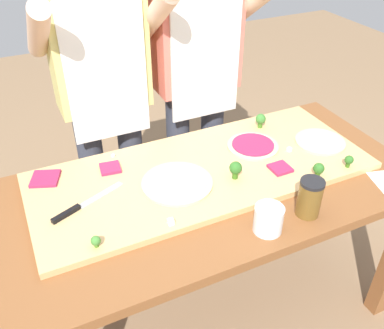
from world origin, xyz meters
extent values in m
plane|color=#896B4C|center=(0.00, 0.00, 0.00)|extent=(8.00, 8.00, 0.00)
cube|color=brown|center=(-0.76, 0.33, 0.37)|extent=(0.07, 0.07, 0.74)
cube|color=brown|center=(0.76, 0.33, 0.37)|extent=(0.07, 0.07, 0.74)
cube|color=brown|center=(0.00, 0.00, 0.76)|extent=(1.63, 0.79, 0.04)
cube|color=tan|center=(0.00, 0.08, 0.80)|extent=(1.35, 0.55, 0.03)
cube|color=#B7BABF|center=(-0.41, 0.09, 0.81)|extent=(0.18, 0.09, 0.00)
cube|color=black|center=(-0.55, 0.03, 0.82)|extent=(0.11, 0.06, 0.02)
cylinder|color=beige|center=(0.55, 0.04, 0.81)|extent=(0.21, 0.21, 0.01)
cylinder|color=beige|center=(0.55, 0.04, 0.82)|extent=(0.18, 0.18, 0.01)
cylinder|color=beige|center=(0.26, 0.13, 0.81)|extent=(0.22, 0.22, 0.01)
cylinder|color=#9E234C|center=(0.26, 0.13, 0.82)|extent=(0.18, 0.18, 0.01)
cylinder|color=beige|center=(-0.13, 0.03, 0.81)|extent=(0.27, 0.27, 0.01)
cylinder|color=silver|center=(-0.13, 0.03, 0.82)|extent=(0.22, 0.22, 0.01)
cube|color=#9E234C|center=(-0.58, 0.27, 0.81)|extent=(0.13, 0.13, 0.01)
cube|color=#9E234C|center=(-0.33, 0.23, 0.81)|extent=(0.09, 0.09, 0.01)
cube|color=#9E234C|center=(0.27, -0.05, 0.81)|extent=(0.08, 0.08, 0.01)
cylinder|color=#3F7220|center=(0.38, 0.26, 0.82)|extent=(0.02, 0.02, 0.03)
sphere|color=#38752D|center=(0.38, 0.26, 0.85)|extent=(0.05, 0.05, 0.05)
cylinder|color=#487A23|center=(-0.49, -0.15, 0.82)|extent=(0.01, 0.01, 0.01)
sphere|color=#427F33|center=(-0.49, -0.15, 0.83)|extent=(0.03, 0.03, 0.03)
cylinder|color=#366618|center=(0.38, -0.15, 0.82)|extent=(0.02, 0.02, 0.02)
sphere|color=#2D6623|center=(0.38, -0.15, 0.84)|extent=(0.04, 0.04, 0.04)
cylinder|color=#366618|center=(0.53, -0.15, 0.82)|extent=(0.02, 0.02, 0.02)
sphere|color=#2D6623|center=(0.53, -0.15, 0.84)|extent=(0.04, 0.04, 0.04)
cylinder|color=#366618|center=(0.08, -0.03, 0.82)|extent=(0.02, 0.02, 0.03)
sphere|color=#2D6623|center=(0.08, -0.03, 0.86)|extent=(0.05, 0.05, 0.05)
cube|color=silver|center=(0.38, 0.04, 0.82)|extent=(0.02, 0.02, 0.02)
cube|color=white|center=(-0.30, 0.31, 0.81)|extent=(0.02, 0.02, 0.01)
cube|color=white|center=(-0.24, -0.16, 0.82)|extent=(0.02, 0.02, 0.02)
cylinder|color=white|center=(0.06, -0.30, 0.83)|extent=(0.10, 0.10, 0.10)
cylinder|color=white|center=(0.06, -0.30, 0.81)|extent=(0.09, 0.09, 0.05)
cylinder|color=brown|center=(0.23, -0.29, 0.85)|extent=(0.08, 0.08, 0.13)
cylinder|color=black|center=(0.23, -0.29, 0.92)|extent=(0.08, 0.08, 0.01)
cylinder|color=#333847|center=(-0.34, 0.61, 0.45)|extent=(0.12, 0.12, 0.90)
cylinder|color=#333847|center=(-0.14, 0.61, 0.45)|extent=(0.12, 0.12, 0.90)
cube|color=#D1C670|center=(-0.24, 0.61, 1.18)|extent=(0.40, 0.20, 0.55)
cube|color=white|center=(-0.24, 0.50, 1.09)|extent=(0.34, 0.01, 0.60)
cylinder|color=#DBB293|center=(-0.47, 0.51, 1.30)|extent=(0.08, 0.39, 0.31)
cylinder|color=#DBB293|center=(-0.01, 0.51, 1.30)|extent=(0.08, 0.39, 0.31)
cylinder|color=#333847|center=(0.12, 0.61, 0.45)|extent=(0.12, 0.12, 0.90)
cylinder|color=#333847|center=(0.32, 0.61, 0.45)|extent=(0.12, 0.12, 0.90)
cube|color=#DB6B5B|center=(0.22, 0.61, 1.18)|extent=(0.40, 0.20, 0.55)
cube|color=white|center=(0.22, 0.50, 1.09)|extent=(0.34, 0.01, 0.60)
cylinder|color=#DBB293|center=(-0.01, 0.51, 1.30)|extent=(0.08, 0.39, 0.31)
cylinder|color=#DBB293|center=(0.45, 0.51, 1.30)|extent=(0.08, 0.39, 0.31)
camera|label=1|loc=(-0.62, -1.14, 1.79)|focal=39.73mm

